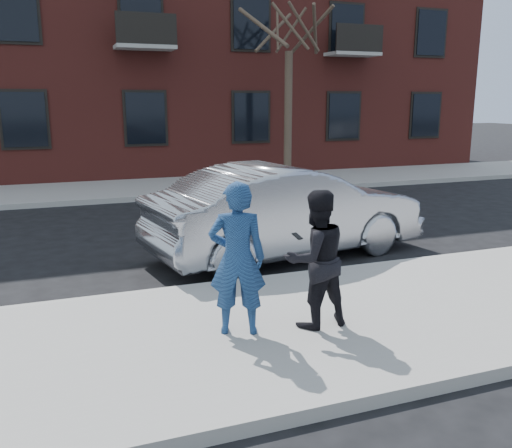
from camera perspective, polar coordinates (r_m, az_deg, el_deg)
name	(u,v)px	position (r m, az deg, el deg)	size (l,w,h in m)	color
ground	(308,324)	(7.07, 5.49, -10.41)	(100.00, 100.00, 0.00)	black
near_sidewalk	(317,326)	(6.83, 6.43, -10.59)	(50.00, 3.50, 0.15)	gray
near_curb	(264,281)	(8.37, 0.88, -6.04)	(50.00, 0.10, 0.15)	#999691
far_sidewalk	(154,188)	(17.53, -10.67, 3.75)	(50.00, 3.50, 0.15)	gray
far_curb	(165,197)	(15.78, -9.55, 2.79)	(50.00, 0.10, 0.15)	#999691
apartment_building	(168,18)	(24.55, -9.28, 20.60)	(24.30, 10.30, 12.30)	maroon
street_tree	(289,13)	(18.57, 3.54, 21.32)	(3.60, 3.60, 6.80)	#392B21
silver_sedan	(288,211)	(9.78, 3.34, 1.37)	(1.78, 5.11, 1.68)	#999BA3
man_hoodie	(237,259)	(6.14, -2.00, -3.67)	(0.75, 0.61, 1.78)	navy
man_peacoat	(316,259)	(6.39, 6.29, -3.69)	(0.85, 0.69, 1.65)	black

